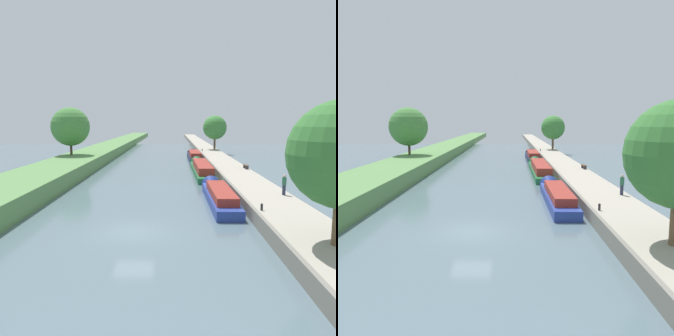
{
  "view_description": "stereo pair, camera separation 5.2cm",
  "coord_description": "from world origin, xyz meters",
  "views": [
    {
      "loc": [
        2.37,
        -20.76,
        6.85
      ],
      "look_at": [
        1.92,
        21.85,
        1.0
      ],
      "focal_mm": 36.83,
      "sensor_mm": 36.0,
      "label": 1
    },
    {
      "loc": [
        2.42,
        -20.76,
        6.85
      ],
      "look_at": [
        1.92,
        21.85,
        1.0
      ],
      "focal_mm": 36.83,
      "sensor_mm": 36.0,
      "label": 2
    }
  ],
  "objects": [
    {
      "name": "narrowboat_navy",
      "position": [
        6.42,
        40.91,
        0.63
      ],
      "size": [
        2.11,
        13.52,
        2.17
      ],
      "color": "#141E42",
      "rests_on": "ground_plane"
    },
    {
      "name": "ground_plane",
      "position": [
        0.0,
        0.0,
        0.0
      ],
      "size": [
        160.0,
        160.0,
        0.0
      ],
      "primitive_type": "plane",
      "color": "slate"
    },
    {
      "name": "tree_rightbank_midnear",
      "position": [
        11.29,
        50.85,
        5.47
      ],
      "size": [
        4.9,
        4.9,
        6.98
      ],
      "color": "brown",
      "rests_on": "right_towpath"
    },
    {
      "name": "mooring_bollard_far",
      "position": [
        8.35,
        46.7,
        1.18
      ],
      "size": [
        0.16,
        0.16,
        0.45
      ],
      "color": "black",
      "rests_on": "right_towpath"
    },
    {
      "name": "tree_leftbank_downstream",
      "position": [
        -12.95,
        31.42,
        5.96
      ],
      "size": [
        5.79,
        5.79,
        7.18
      ],
      "color": "#4C3828",
      "rests_on": "left_grassy_bank"
    },
    {
      "name": "narrowboat_green",
      "position": [
        6.31,
        24.37,
        0.63
      ],
      "size": [
        2.19,
        17.03,
        2.26
      ],
      "color": "#1E6033",
      "rests_on": "ground_plane"
    },
    {
      "name": "right_towpath",
      "position": [
        10.06,
        0.0,
        0.48
      ],
      "size": [
        4.02,
        260.0,
        0.95
      ],
      "color": "#A89E8E",
      "rests_on": "ground_plane"
    },
    {
      "name": "narrowboat_blue",
      "position": [
        6.39,
        8.01,
        0.58
      ],
      "size": [
        1.96,
        12.14,
        1.96
      ],
      "color": "#283D93",
      "rests_on": "ground_plane"
    },
    {
      "name": "stone_quay",
      "position": [
        7.93,
        0.0,
        0.5
      ],
      "size": [
        0.25,
        260.0,
        1.0
      ],
      "color": "gray",
      "rests_on": "ground_plane"
    },
    {
      "name": "mooring_bollard_near",
      "position": [
        8.35,
        1.56,
        1.18
      ],
      "size": [
        0.16,
        0.16,
        0.45
      ],
      "color": "black",
      "rests_on": "right_towpath"
    },
    {
      "name": "park_bench",
      "position": [
        11.62,
        21.81,
        1.3
      ],
      "size": [
        0.44,
        1.5,
        0.47
      ],
      "color": "#333338",
      "rests_on": "right_towpath"
    },
    {
      "name": "person_walking",
      "position": [
        11.36,
        6.38,
        1.83
      ],
      "size": [
        0.34,
        0.34,
        1.66
      ],
      "color": "#282D42",
      "rests_on": "right_towpath"
    }
  ]
}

